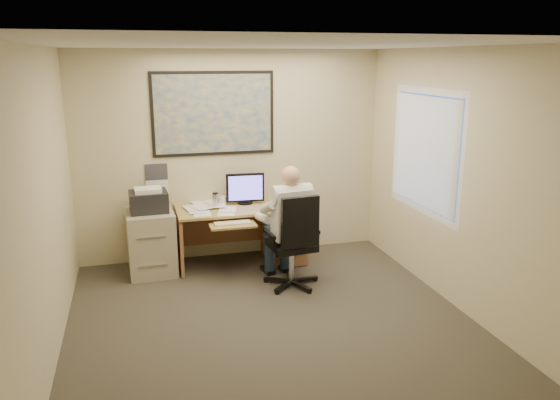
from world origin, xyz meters
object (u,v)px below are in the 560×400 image
object	(u,v)px
filing_cabinet	(151,236)
office_chair	(292,260)
person	(291,227)
desk	(265,227)

from	to	relation	value
filing_cabinet	office_chair	size ratio (longest dim) A/B	0.96
person	desk	bearing A→B (deg)	88.18
filing_cabinet	desk	bearing A→B (deg)	-1.31
office_chair	person	world-z (taller)	person
desk	office_chair	bearing A→B (deg)	-84.13
desk	office_chair	size ratio (longest dim) A/B	1.42
person	filing_cabinet	bearing A→B (deg)	143.51
desk	person	xyz separation A→B (m)	(0.10, -0.86, 0.26)
filing_cabinet	person	xyz separation A→B (m)	(1.55, -0.82, 0.25)
filing_cabinet	office_chair	distance (m)	1.80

